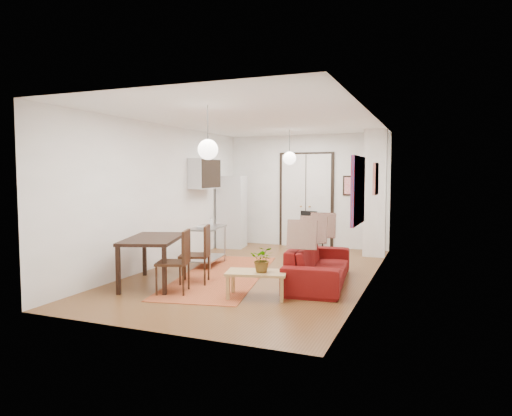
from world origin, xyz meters
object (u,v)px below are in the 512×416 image
at_px(sofa, 319,264).
at_px(fridge, 232,212).
at_px(dining_chair_far, 176,255).
at_px(coffee_table, 256,275).
at_px(kitchen_counter, 207,241).
at_px(dining_table, 153,243).
at_px(black_side_chair, 313,226).
at_px(dining_chair_near, 197,249).

xyz_separation_m(sofa, fridge, (-3.04, 3.03, 0.59)).
bearing_deg(dining_chair_far, coffee_table, 77.04).
bearing_deg(coffee_table, kitchen_counter, 133.99).
bearing_deg(dining_table, kitchen_counter, 86.83).
height_order(fridge, black_side_chair, fridge).
relative_size(dining_table, dining_chair_near, 1.65).
distance_m(dining_table, dining_chair_far, 0.66).
height_order(dining_table, black_side_chair, black_side_chair).
relative_size(dining_chair_far, black_side_chair, 1.03).
bearing_deg(sofa, dining_table, 107.03).
bearing_deg(dining_chair_near, sofa, 90.32).
distance_m(kitchen_counter, fridge, 2.47).
bearing_deg(coffee_table, dining_chair_far, -174.73).
distance_m(coffee_table, kitchen_counter, 2.66).
distance_m(sofa, dining_chair_near, 2.13).
distance_m(fridge, dining_table, 4.19).
bearing_deg(fridge, dining_table, -92.12).
height_order(dining_chair_far, black_side_chair, dining_chair_far).
bearing_deg(kitchen_counter, sofa, -22.73).
relative_size(coffee_table, fridge, 0.54).
bearing_deg(dining_chair_far, dining_table, -130.70).
height_order(coffee_table, dining_table, dining_table).
distance_m(sofa, fridge, 4.33).
bearing_deg(dining_chair_near, black_side_chair, 148.92).
height_order(sofa, black_side_chair, black_side_chair).
bearing_deg(dining_chair_far, sofa, 106.14).
bearing_deg(coffee_table, dining_table, 176.34).
bearing_deg(dining_chair_far, kitchen_counter, 175.61).
relative_size(dining_table, black_side_chair, 1.70).
bearing_deg(fridge, coffee_table, -69.04).
xyz_separation_m(coffee_table, dining_chair_far, (-1.34, -0.12, 0.23)).
xyz_separation_m(coffee_table, dining_table, (-1.94, 0.12, 0.37)).
height_order(kitchen_counter, dining_chair_near, dining_chair_near).
xyz_separation_m(fridge, dining_table, (0.43, -4.16, -0.20)).
height_order(kitchen_counter, black_side_chair, black_side_chair).
distance_m(kitchen_counter, dining_chair_near, 1.43).
distance_m(fridge, dining_chair_far, 4.54).
distance_m(dining_chair_near, dining_chair_far, 0.70).
relative_size(fridge, dining_table, 1.11).
bearing_deg(sofa, coffee_table, 145.63).
height_order(dining_chair_near, black_side_chair, dining_chair_near).
bearing_deg(dining_table, coffee_table, -3.66).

